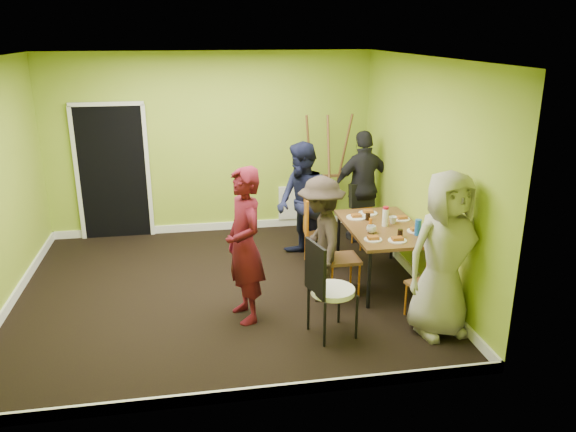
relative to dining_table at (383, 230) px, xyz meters
name	(u,v)px	position (x,y,z in m)	size (l,w,h in m)	color
ground	(224,290)	(-2.02, 0.08, -0.70)	(5.00, 5.00, 0.00)	black
room_walls	(219,214)	(-2.05, 0.12, 0.29)	(5.04, 4.54, 2.82)	#8FB02D
dining_table	(383,230)	(0.00, 0.00, 0.00)	(0.90, 1.50, 0.75)	black
chair_left_far	(314,228)	(-0.75, 0.66, -0.15)	(0.43, 0.43, 0.97)	orange
chair_left_near	(336,252)	(-0.67, -0.24, -0.15)	(0.41, 0.40, 0.96)	orange
chair_back_end	(363,202)	(0.16, 1.38, -0.05)	(0.43, 0.49, 0.91)	orange
chair_front_end	(432,280)	(0.19, -1.09, -0.21)	(0.45, 0.45, 0.87)	orange
chair_bentwood	(326,285)	(-1.02, -1.21, -0.10)	(0.51, 0.50, 1.07)	black
easel	(327,173)	(-0.24, 2.06, 0.23)	(0.75, 0.71, 1.88)	brown
plate_near_left	(356,217)	(-0.24, 0.38, 0.06)	(0.26, 0.26, 0.01)	white
plate_near_right	(373,239)	(-0.28, -0.44, 0.06)	(0.21, 0.21, 0.01)	white
plate_far_back	(368,213)	(-0.04, 0.52, 0.06)	(0.25, 0.25, 0.01)	white
plate_far_front	(397,240)	(-0.01, -0.52, 0.06)	(0.22, 0.22, 0.01)	white
plate_wall_back	(402,219)	(0.32, 0.21, 0.06)	(0.21, 0.21, 0.01)	white
plate_wall_front	(416,231)	(0.33, -0.25, 0.06)	(0.22, 0.22, 0.01)	white
thermos	(385,218)	(0.02, 0.00, 0.17)	(0.08, 0.08, 0.22)	white
blue_bottle	(418,227)	(0.29, -0.38, 0.15)	(0.08, 0.08, 0.20)	#1650AA
orange_bottle	(370,221)	(-0.14, 0.11, 0.09)	(0.04, 0.04, 0.07)	orange
glass_mid	(368,217)	(-0.12, 0.26, 0.10)	(0.06, 0.06, 0.09)	black
glass_back	(386,211)	(0.18, 0.42, 0.10)	(0.06, 0.06, 0.10)	black
glass_front	(400,233)	(0.06, -0.41, 0.10)	(0.06, 0.06, 0.10)	black
cup_a	(371,229)	(-0.23, -0.21, 0.10)	(0.12, 0.12, 0.09)	white
cup_b	(393,220)	(0.15, 0.07, 0.10)	(0.10, 0.10, 0.09)	white
person_standing	(244,245)	(-1.81, -0.67, 0.18)	(0.64, 0.42, 1.74)	#4F0D19
person_left_far	(302,204)	(-0.87, 0.83, 0.14)	(0.81, 0.63, 1.68)	#141732
person_left_near	(321,239)	(-0.88, -0.31, 0.06)	(0.97, 0.56, 1.50)	#2E251E
person_back_end	(364,187)	(0.20, 1.49, 0.15)	(0.99, 0.41, 1.69)	black
person_front_end	(445,255)	(0.20, -1.33, 0.20)	(0.87, 0.57, 1.78)	#9A9686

